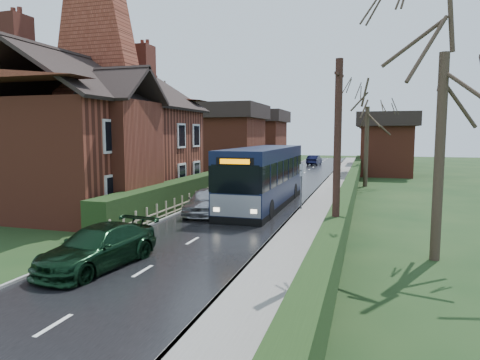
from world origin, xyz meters
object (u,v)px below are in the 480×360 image
(brick_house, at_px, (101,133))
(bus, at_px, (264,177))
(car_green, at_px, (98,247))
(telegraph_pole, at_px, (337,167))
(car_silver, at_px, (207,201))
(bus_stop_sign, at_px, (302,180))

(brick_house, relative_size, bus, 1.26)
(car_green, bearing_deg, telegraph_pole, 19.33)
(brick_house, relative_size, car_silver, 3.41)
(bus, relative_size, car_silver, 2.71)
(bus, xyz_separation_m, telegraph_pole, (5.00, -11.45, 1.56))
(brick_house, bearing_deg, car_green, -56.49)
(brick_house, distance_m, bus, 10.14)
(car_silver, relative_size, telegraph_pole, 0.65)
(bus, height_order, car_green, bus)
(brick_house, distance_m, bus_stop_sign, 12.28)
(car_green, distance_m, telegraph_pole, 8.01)
(car_silver, xyz_separation_m, telegraph_pole, (7.30, -7.98, 2.58))
(car_silver, bearing_deg, telegraph_pole, -51.82)
(brick_house, height_order, bus, brick_house)
(bus, distance_m, car_silver, 4.28)
(brick_house, bearing_deg, car_silver, -9.70)
(bus_stop_sign, bearing_deg, telegraph_pole, -56.19)
(bus_stop_sign, relative_size, telegraph_pole, 0.41)
(telegraph_pole, bearing_deg, car_green, -157.77)
(bus_stop_sign, bearing_deg, car_silver, -132.53)
(car_silver, bearing_deg, car_green, -94.86)
(car_silver, distance_m, car_green, 9.54)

